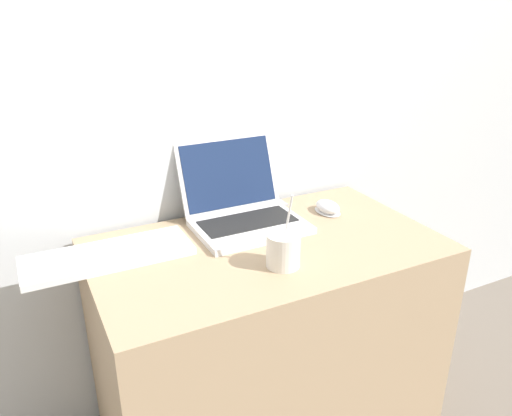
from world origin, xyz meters
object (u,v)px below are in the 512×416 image
Objects in this scene: drink_cup at (283,250)px; external_keyboard at (108,256)px; usb_stick at (282,203)px; computer_mouse at (328,207)px; laptop at (242,206)px.

drink_cup is 0.48m from external_keyboard.
drink_cup is at bearing -119.03° from usb_stick.
external_keyboard is 7.59× the size of usb_stick.
usb_stick is at bearing 12.30° from external_keyboard.
usb_stick is (0.22, 0.39, -0.04)m from drink_cup.
drink_cup reaches higher than computer_mouse.
laptop reaches higher than usb_stick.
laptop is 0.22m from usb_stick.
drink_cup reaches higher than external_keyboard.
computer_mouse reaches higher than external_keyboard.
external_keyboard reaches higher than usb_stick.
laptop is 0.74× the size of external_keyboard.
external_keyboard is (-0.41, 0.25, -0.04)m from drink_cup.
computer_mouse is at bearing -53.42° from usb_stick.
external_keyboard is at bearing -167.70° from usb_stick.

